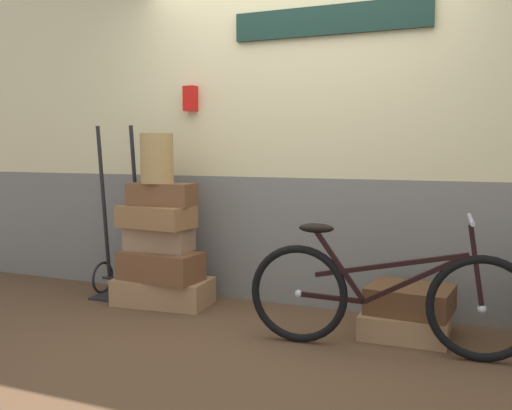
# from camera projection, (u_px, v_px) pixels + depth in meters

# --- Properties ---
(ground) EXTENTS (9.50, 5.20, 0.06)m
(ground) POSITION_uv_depth(u_px,v_px,m) (257.00, 338.00, 3.77)
(ground) COLOR #513823
(station_building) EXTENTS (7.50, 0.74, 2.99)m
(station_building) POSITION_uv_depth(u_px,v_px,m) (301.00, 112.00, 4.39)
(station_building) COLOR slate
(station_building) RESTS_ON ground
(suitcase_0) EXTENTS (0.77, 0.45, 0.21)m
(suitcase_0) POSITION_uv_depth(u_px,v_px,m) (163.00, 291.00, 4.47)
(suitcase_0) COLOR #9E754C
(suitcase_0) RESTS_ON ground
(suitcase_1) EXTENTS (0.65, 0.36, 0.22)m
(suitcase_1) POSITION_uv_depth(u_px,v_px,m) (161.00, 266.00, 4.41)
(suitcase_1) COLOR brown
(suitcase_1) RESTS_ON suitcase_0
(suitcase_2) EXTENTS (0.52, 0.29, 0.19)m
(suitcase_2) POSITION_uv_depth(u_px,v_px,m) (159.00, 239.00, 4.46)
(suitcase_2) COLOR #937051
(suitcase_2) RESTS_ON suitcase_1
(suitcase_3) EXTENTS (0.59, 0.36, 0.17)m
(suitcase_3) POSITION_uv_depth(u_px,v_px,m) (156.00, 217.00, 4.41)
(suitcase_3) COLOR olive
(suitcase_3) RESTS_ON suitcase_2
(suitcase_4) EXTENTS (0.52, 0.28, 0.17)m
(suitcase_4) POSITION_uv_depth(u_px,v_px,m) (162.00, 194.00, 4.41)
(suitcase_4) COLOR brown
(suitcase_4) RESTS_ON suitcase_3
(suitcase_5) EXTENTS (0.56, 0.50, 0.16)m
(suitcase_5) POSITION_uv_depth(u_px,v_px,m) (405.00, 324.00, 3.74)
(suitcase_5) COLOR #9E754C
(suitcase_5) RESTS_ON ground
(suitcase_6) EXTENTS (0.55, 0.46, 0.17)m
(suitcase_6) POSITION_uv_depth(u_px,v_px,m) (410.00, 299.00, 3.71)
(suitcase_6) COLOR brown
(suitcase_6) RESTS_ON suitcase_5
(wicker_basket) EXTENTS (0.25, 0.25, 0.38)m
(wicker_basket) POSITION_uv_depth(u_px,v_px,m) (157.00, 158.00, 4.37)
(wicker_basket) COLOR #A8844C
(wicker_basket) RESTS_ON suitcase_4
(luggage_trolley) EXTENTS (0.40, 0.36, 1.40)m
(luggage_trolley) POSITION_uv_depth(u_px,v_px,m) (120.00, 255.00, 4.70)
(luggage_trolley) COLOR black
(luggage_trolley) RESTS_ON ground
(bicycle) EXTENTS (1.70, 0.46, 0.83)m
(bicycle) POSITION_uv_depth(u_px,v_px,m) (385.00, 297.00, 3.42)
(bicycle) COLOR black
(bicycle) RESTS_ON ground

